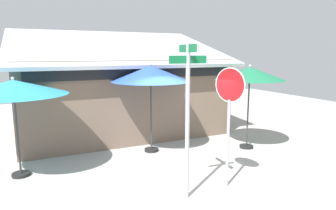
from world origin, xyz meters
TOP-DOWN VIEW (x-y plane):
  - ground_plane at (0.00, 0.00)m, footprint 28.00×28.00m
  - cafe_building at (-0.52, 4.93)m, footprint 7.92×5.14m
  - street_sign_post at (-0.84, -1.21)m, footprint 0.82×0.88m
  - stop_sign at (0.28, -1.11)m, footprint 0.26×0.74m
  - patio_umbrella_teal_left at (-4.10, 1.58)m, footprint 2.57×2.57m
  - patio_umbrella_royal_blue_center at (-0.37, 1.98)m, footprint 2.44×2.44m
  - patio_umbrella_forest_green_right at (2.60, 0.98)m, footprint 2.21×2.21m

SIDE VIEW (x-z plane):
  - ground_plane at x=0.00m, z-range -0.10..0.00m
  - cafe_building at x=-0.52m, z-range -0.51..3.56m
  - stop_sign at x=0.28m, z-range 0.55..3.32m
  - street_sign_post at x=-0.84m, z-range 0.34..3.61m
  - patio_umbrella_teal_left at x=-4.10m, z-range 0.99..3.51m
  - patio_umbrella_forest_green_right at x=2.60m, z-range 1.06..3.79m
  - patio_umbrella_royal_blue_center at x=-0.37m, z-range 1.06..3.84m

